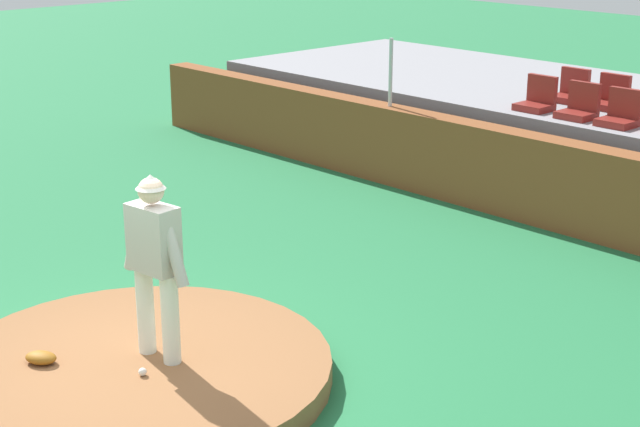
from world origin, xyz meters
TOP-DOWN VIEW (x-y plane):
  - ground_plane at (0.00, 0.00)m, footprint 60.00×60.00m
  - pitchers_mound at (0.00, 0.00)m, footprint 3.59×3.59m
  - pitcher at (0.09, 0.19)m, footprint 0.84×0.31m
  - baseball at (0.30, -0.13)m, footprint 0.07×0.07m
  - fielding_glove at (-0.54, -0.67)m, footprint 0.36×0.32m
  - brick_barrier at (0.00, 6.59)m, footprint 17.15×0.40m
  - fence_post_left at (-2.99, 6.59)m, footprint 0.06×0.06m
  - stadium_chair_0 at (-1.06, 7.68)m, footprint 0.48×0.44m
  - stadium_chair_1 at (-0.33, 7.65)m, footprint 0.48×0.44m
  - stadium_chair_2 at (0.32, 7.64)m, footprint 0.48×0.44m
  - stadium_chair_4 at (-1.08, 8.58)m, footprint 0.48×0.44m
  - stadium_chair_5 at (-0.38, 8.55)m, footprint 0.48×0.44m

SIDE VIEW (x-z plane):
  - ground_plane at x=0.00m, z-range 0.00..0.00m
  - pitchers_mound at x=0.00m, z-range 0.00..0.22m
  - baseball at x=0.30m, z-range 0.22..0.29m
  - fielding_glove at x=-0.54m, z-range 0.22..0.33m
  - brick_barrier at x=0.00m, z-range 0.00..1.20m
  - pitcher at x=0.09m, z-range 0.36..2.11m
  - stadium_chair_0 at x=-1.06m, z-range 1.19..1.69m
  - stadium_chair_1 at x=-0.33m, z-range 1.19..1.69m
  - stadium_chair_2 at x=0.32m, z-range 1.19..1.69m
  - stadium_chair_4 at x=-1.08m, z-range 1.19..1.69m
  - stadium_chair_5 at x=-0.38m, z-range 1.19..1.69m
  - fence_post_left at x=-2.99m, z-range 1.20..2.24m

